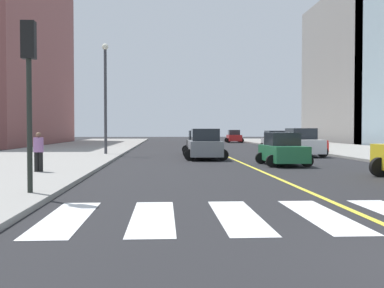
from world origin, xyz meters
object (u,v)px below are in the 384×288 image
(car_black_sixth, at_px, (199,143))
(traffic_light_far_corner, at_px, (29,72))
(car_white_second, at_px, (302,143))
(fire_hydrant, at_px, (327,146))
(street_lamp, at_px, (105,89))
(car_gray_seventh, at_px, (205,145))
(pedestrian_walking_west, at_px, (38,150))
(car_red_fourth, at_px, (234,137))
(car_silver_nearest, at_px, (275,141))
(car_green_third, at_px, (283,150))

(car_black_sixth, distance_m, traffic_light_far_corner, 22.59)
(car_white_second, height_order, car_black_sixth, car_white_second)
(fire_hydrant, distance_m, street_lamp, 16.81)
(car_black_sixth, distance_m, street_lamp, 7.78)
(car_gray_seventh, relative_size, pedestrian_walking_west, 2.68)
(fire_hydrant, bearing_deg, car_gray_seventh, -149.37)
(car_red_fourth, bearing_deg, car_gray_seventh, 80.80)
(car_silver_nearest, distance_m, car_black_sixth, 9.23)
(pedestrian_walking_west, bearing_deg, car_silver_nearest, -128.95)
(pedestrian_walking_west, height_order, fire_hydrant, pedestrian_walking_west)
(car_green_third, xyz_separation_m, car_black_sixth, (-3.53, 10.65, 0.04))
(car_white_second, height_order, fire_hydrant, car_white_second)
(car_white_second, distance_m, traffic_light_far_corner, 23.03)
(fire_hydrant, bearing_deg, traffic_light_far_corner, -126.09)
(car_white_second, distance_m, car_gray_seventh, 7.53)
(car_white_second, height_order, pedestrian_walking_west, car_white_second)
(pedestrian_walking_west, xyz_separation_m, fire_hydrant, (17.20, 15.32, -0.44))
(car_red_fourth, distance_m, car_black_sixth, 31.57)
(fire_hydrant, bearing_deg, car_green_third, -119.68)
(traffic_light_far_corner, xyz_separation_m, fire_hydrant, (15.77, 21.63, -2.80))
(traffic_light_far_corner, height_order, fire_hydrant, traffic_light_far_corner)
(car_white_second, xyz_separation_m, car_green_third, (-3.33, -7.91, -0.11))
(car_gray_seventh, height_order, street_lamp, street_lamp)
(car_gray_seventh, bearing_deg, car_black_sixth, 89.95)
(car_green_third, xyz_separation_m, car_red_fourth, (3.64, 41.39, 0.04))
(car_gray_seventh, relative_size, street_lamp, 0.55)
(traffic_light_far_corner, bearing_deg, car_red_fourth, 75.72)
(car_white_second, distance_m, pedestrian_walking_west, 19.12)
(car_gray_seventh, bearing_deg, car_green_third, -53.42)
(car_silver_nearest, xyz_separation_m, car_white_second, (-0.24, -8.63, 0.09))
(car_green_third, xyz_separation_m, fire_hydrant, (6.09, 10.69, -0.21))
(car_red_fourth, xyz_separation_m, pedestrian_walking_west, (-14.75, -46.02, 0.20))
(car_red_fourth, relative_size, traffic_light_far_corner, 0.87)
(car_gray_seventh, bearing_deg, car_white_second, 23.74)
(car_red_fourth, relative_size, fire_hydrant, 4.50)
(car_green_third, xyz_separation_m, traffic_light_far_corner, (-9.67, -10.94, 2.59))
(car_silver_nearest, distance_m, street_lamp, 16.01)
(car_white_second, height_order, car_green_third, car_white_second)
(car_gray_seventh, height_order, traffic_light_far_corner, traffic_light_far_corner)
(pedestrian_walking_west, bearing_deg, car_black_sixth, -120.60)
(car_white_second, bearing_deg, traffic_light_far_corner, 54.70)
(car_silver_nearest, xyz_separation_m, street_lamp, (-13.72, -7.31, 3.83))
(car_green_third, height_order, fire_hydrant, car_green_third)
(traffic_light_far_corner, distance_m, pedestrian_walking_west, 6.89)
(car_gray_seventh, xyz_separation_m, traffic_light_far_corner, (-6.08, -15.89, 2.50))
(car_red_fourth, relative_size, street_lamp, 0.52)
(car_red_fourth, relative_size, pedestrian_walking_west, 2.53)
(traffic_light_far_corner, xyz_separation_m, street_lamp, (-0.48, 20.17, 1.26))
(car_green_third, relative_size, car_black_sixth, 0.96)
(car_green_third, bearing_deg, car_black_sixth, -73.29)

